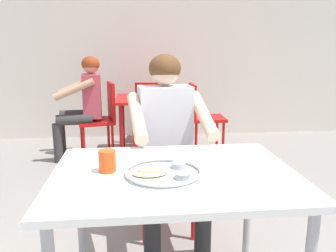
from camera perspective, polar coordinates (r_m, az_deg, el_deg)
name	(u,v)px	position (r m, az deg, el deg)	size (l,w,h in m)	color
back_wall	(138,18)	(5.09, -5.09, 17.50)	(12.00, 0.12, 3.40)	silver
table_foreground	(174,188)	(1.57, 1.02, -10.29)	(1.07, 0.81, 0.75)	white
thali_tray	(163,172)	(1.49, -0.76, -7.68)	(0.33, 0.33, 0.03)	#B7BABF
drinking_cup	(107,160)	(1.54, -10.06, -5.59)	(0.08, 0.08, 0.10)	#D84C19
chair_foreground	(162,159)	(2.46, -0.95, -5.59)	(0.45, 0.46, 0.85)	red
diner_foreground	(168,134)	(2.18, -0.04, -1.35)	(0.53, 0.58, 1.25)	#2D2D2D
table_background_red	(152,105)	(4.10, -2.66, 3.57)	(0.85, 0.79, 0.71)	#B71414
chair_red_left	(103,114)	(4.14, -10.79, 1.90)	(0.49, 0.49, 0.89)	#B41513
chair_red_right	(201,113)	(4.19, 5.53, 2.10)	(0.42, 0.41, 0.86)	red
chair_red_far	(150,107)	(4.69, -2.97, 3.10)	(0.45, 0.48, 0.84)	#B41413
patron_background	(84,98)	(4.12, -13.78, 4.54)	(0.57, 0.51, 1.19)	#333333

